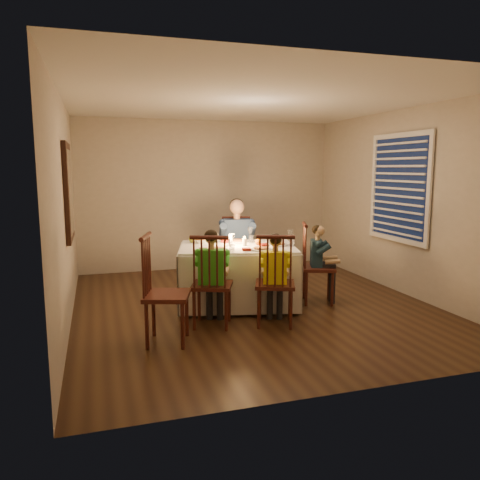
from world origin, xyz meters
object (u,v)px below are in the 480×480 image
object	(u,v)px
child_green	(212,325)
chair_near_left	(212,325)
chair_near_right	(275,324)
child_yellow	(275,324)
child_teal	(317,302)
serving_bowl	(201,241)
dining_table	(238,263)
chair_extra	(168,342)
chair_adult	(237,289)
chair_end	(317,302)
adult	(237,289)

from	to	relation	value
child_green	chair_near_left	bearing A→B (deg)	-0.00
chair_near_right	child_yellow	bearing A→B (deg)	-0.00
child_teal	serving_bowl	size ratio (longest dim) A/B	5.00
chair_near_left	child_yellow	bearing A→B (deg)	-172.19
chair_near_left	serving_bowl	distance (m)	1.36
dining_table	serving_bowl	size ratio (longest dim) A/B	8.22
chair_near_right	child_green	size ratio (longest dim) A/B	0.96
serving_bowl	child_yellow	bearing A→B (deg)	-65.51
child_yellow	child_teal	distance (m)	1.10
chair_near_left	chair_extra	size ratio (longest dim) A/B	0.95
chair_adult	chair_end	bearing A→B (deg)	-37.17
child_yellow	chair_near_left	bearing A→B (deg)	7.80
chair_near_right	child_teal	bearing A→B (deg)	-121.19
adult	serving_bowl	world-z (taller)	serving_bowl
chair_adult	chair_end	size ratio (longest dim) A/B	1.00
dining_table	chair_near_left	world-z (taller)	dining_table
chair_adult	chair_near_left	size ratio (longest dim) A/B	1.00
chair_near_left	chair_end	xyz separation A→B (m)	(1.57, 0.50, 0.00)
chair_end	child_teal	distance (m)	0.00
dining_table	chair_near_left	distance (m)	1.04
chair_adult	child_teal	world-z (taller)	chair_adult
chair_adult	serving_bowl	bearing A→B (deg)	-136.28
chair_extra	child_teal	distance (m)	2.31
chair_near_left	chair_end	bearing A→B (deg)	-140.89
chair_end	serving_bowl	xyz separation A→B (m)	(-1.45, 0.59, 0.81)
chair_near_right	child_green	xyz separation A→B (m)	(-0.70, 0.17, 0.00)
chair_extra	dining_table	bearing A→B (deg)	-28.05
chair_adult	child_yellow	distance (m)	1.64
chair_adult	serving_bowl	xyz separation A→B (m)	(-0.62, -0.38, 0.81)
chair_adult	chair_near_left	distance (m)	1.64
dining_table	child_yellow	size ratio (longest dim) A/B	1.62
dining_table	chair_adult	world-z (taller)	dining_table
dining_table	child_yellow	xyz separation A→B (m)	(0.18, -0.88, -0.56)
child_green	chair_extra	bearing A→B (deg)	54.98
dining_table	serving_bowl	xyz separation A→B (m)	(-0.39, 0.38, 0.25)
serving_bowl	child_green	bearing A→B (deg)	-96.40
child_yellow	chair_near_right	bearing A→B (deg)	-0.00
chair_end	serving_bowl	world-z (taller)	serving_bowl
child_green	child_teal	distance (m)	1.65
dining_table	chair_end	bearing A→B (deg)	2.09
chair_adult	chair_near_right	distance (m)	1.64
chair_adult	chair_near_left	world-z (taller)	same
dining_table	chair_end	distance (m)	1.21
chair_extra	serving_bowl	distance (m)	1.80
serving_bowl	chair_near_right	bearing A→B (deg)	-65.51
dining_table	child_teal	bearing A→B (deg)	2.09
dining_table	child_green	xyz separation A→B (m)	(-0.52, -0.71, -0.56)
chair_near_left	adult	size ratio (longest dim) A/B	0.80
chair_adult	child_green	xyz separation A→B (m)	(-0.74, -1.47, 0.00)
chair_near_left	child_teal	bearing A→B (deg)	-140.89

